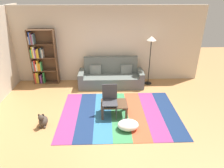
{
  "coord_description": "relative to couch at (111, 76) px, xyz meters",
  "views": [
    {
      "loc": [
        -0.1,
        -4.66,
        3.2
      ],
      "look_at": [
        0.08,
        0.72,
        0.65
      ],
      "focal_mm": 32.55,
      "sensor_mm": 36.0,
      "label": 1
    }
  ],
  "objects": [
    {
      "name": "folding_chair",
      "position": [
        -0.09,
        -1.94,
        0.2
      ],
      "size": [
        0.4,
        0.4,
        0.9
      ],
      "rotation": [
        0.0,
        0.0,
        -0.77
      ],
      "color": "#38383D",
      "rests_on": "ground_plane"
    },
    {
      "name": "coffee_table",
      "position": [
        0.02,
        -1.94,
        -0.03
      ],
      "size": [
        0.72,
        0.53,
        0.36
      ],
      "color": "#513826",
      "rests_on": "rug"
    },
    {
      "name": "ground_plane",
      "position": [
        -0.09,
        -2.02,
        -0.34
      ],
      "size": [
        14.0,
        14.0,
        0.0
      ],
      "primitive_type": "plane",
      "color": "#B27F4C"
    },
    {
      "name": "standing_lamp",
      "position": [
        1.37,
        0.07,
        1.12
      ],
      "size": [
        0.32,
        0.32,
        1.75
      ],
      "color": "black",
      "rests_on": "ground_plane"
    },
    {
      "name": "pouf",
      "position": [
        0.34,
        -2.59,
        -0.21
      ],
      "size": [
        0.52,
        0.41,
        0.24
      ],
      "primitive_type": "ellipsoid",
      "color": "white",
      "rests_on": "rug"
    },
    {
      "name": "rug",
      "position": [
        0.18,
        -1.91,
        -0.33
      ],
      "size": [
        3.26,
        2.43,
        0.01
      ],
      "color": "#843370",
      "rests_on": "ground_plane"
    },
    {
      "name": "couch",
      "position": [
        0.0,
        0.0,
        0.0
      ],
      "size": [
        2.26,
        0.8,
        1.0
      ],
      "color": "#59605B",
      "rests_on": "ground_plane"
    },
    {
      "name": "dog",
      "position": [
        -1.8,
        -2.37,
        -0.18
      ],
      "size": [
        0.22,
        0.35,
        0.4
      ],
      "color": "#473D33",
      "rests_on": "ground_plane"
    },
    {
      "name": "back_wall",
      "position": [
        -0.09,
        0.53,
        1.01
      ],
      "size": [
        6.8,
        0.1,
        2.7
      ],
      "primitive_type": "cube",
      "color": "beige",
      "rests_on": "ground_plane"
    },
    {
      "name": "tv_remote",
      "position": [
        0.0,
        -1.92,
        0.05
      ],
      "size": [
        0.11,
        0.15,
        0.02
      ],
      "primitive_type": "cube",
      "rotation": [
        0.0,
        0.0,
        0.45
      ],
      "color": "black",
      "rests_on": "coffee_table"
    },
    {
      "name": "bookshelf",
      "position": [
        -2.49,
        0.28,
        0.59
      ],
      "size": [
        0.9,
        0.28,
        1.96
      ],
      "color": "brown",
      "rests_on": "ground_plane"
    }
  ]
}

